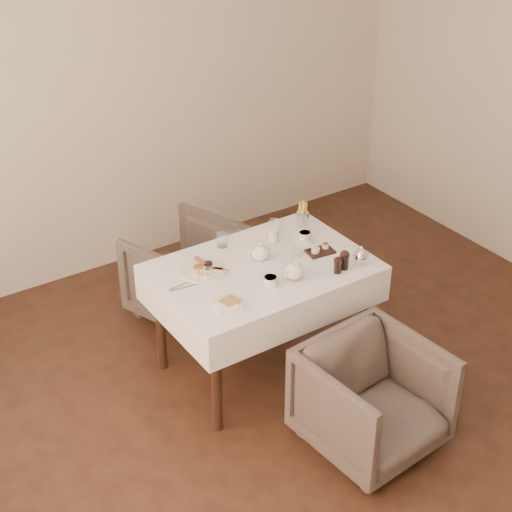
{
  "coord_description": "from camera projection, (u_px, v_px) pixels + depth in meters",
  "views": [
    {
      "loc": [
        -2.37,
        -2.53,
        3.21
      ],
      "look_at": [
        -0.14,
        0.81,
        0.82
      ],
      "focal_mm": 55.0,
      "sensor_mm": 36.0,
      "label": 1
    }
  ],
  "objects": [
    {
      "name": "table",
      "position": [
        262.0,
        283.0,
        4.76
      ],
      "size": [
        1.28,
        0.88,
        0.75
      ],
      "color": "black",
      "rests_on": "ground"
    },
    {
      "name": "armchair_near",
      "position": [
        373.0,
        399.0,
        4.32
      ],
      "size": [
        0.73,
        0.75,
        0.64
      ],
      "primitive_type": "imported",
      "rotation": [
        0.0,
        0.0,
        0.08
      ],
      "color": "#493E35",
      "rests_on": "ground"
    },
    {
      "name": "armchair_far",
      "position": [
        189.0,
        272.0,
        5.45
      ],
      "size": [
        0.91,
        0.92,
        0.65
      ],
      "primitive_type": "imported",
      "rotation": [
        0.0,
        0.0,
        3.51
      ],
      "color": "#493E35",
      "rests_on": "ground"
    },
    {
      "name": "breakfast_plate",
      "position": [
        203.0,
        270.0,
        4.65
      ],
      "size": [
        0.27,
        0.27,
        0.03
      ],
      "rotation": [
        0.0,
        0.0,
        -0.36
      ],
      "color": "white",
      "rests_on": "table"
    },
    {
      "name": "side_plate",
      "position": [
        228.0,
        305.0,
        4.33
      ],
      "size": [
        0.19,
        0.19,
        0.02
      ],
      "rotation": [
        0.0,
        0.0,
        -0.04
      ],
      "color": "white",
      "rests_on": "table"
    },
    {
      "name": "teapot_centre",
      "position": [
        260.0,
        252.0,
        4.72
      ],
      "size": [
        0.17,
        0.14,
        0.12
      ],
      "primitive_type": null,
      "rotation": [
        0.0,
        0.0,
        -0.16
      ],
      "color": "white",
      "rests_on": "table"
    },
    {
      "name": "teapot_front",
      "position": [
        294.0,
        270.0,
        4.54
      ],
      "size": [
        0.19,
        0.16,
        0.13
      ],
      "primitive_type": null,
      "rotation": [
        0.0,
        0.0,
        0.26
      ],
      "color": "white",
      "rests_on": "table"
    },
    {
      "name": "creamer",
      "position": [
        273.0,
        235.0,
        4.93
      ],
      "size": [
        0.09,
        0.09,
        0.08
      ],
      "primitive_type": "cylinder",
      "rotation": [
        0.0,
        0.0,
        -0.3
      ],
      "color": "white",
      "rests_on": "table"
    },
    {
      "name": "teacup_near",
      "position": [
        271.0,
        282.0,
        4.49
      ],
      "size": [
        0.13,
        0.13,
        0.06
      ],
      "rotation": [
        0.0,
        0.0,
        0.41
      ],
      "color": "white",
      "rests_on": "table"
    },
    {
      "name": "teacup_far",
      "position": [
        305.0,
        237.0,
        4.95
      ],
      "size": [
        0.13,
        0.13,
        0.06
      ],
      "rotation": [
        0.0,
        0.0,
        0.27
      ],
      "color": "white",
      "rests_on": "table"
    },
    {
      "name": "glass_left",
      "position": [
        222.0,
        240.0,
        4.88
      ],
      "size": [
        0.07,
        0.07,
        0.09
      ],
      "primitive_type": "cylinder",
      "rotation": [
        0.0,
        0.0,
        0.13
      ],
      "color": "silver",
      "rests_on": "table"
    },
    {
      "name": "glass_mid",
      "position": [
        297.0,
        249.0,
        4.78
      ],
      "size": [
        0.08,
        0.08,
        0.09
      ],
      "primitive_type": "cylinder",
      "rotation": [
        0.0,
        0.0,
        -0.32
      ],
      "color": "silver",
      "rests_on": "table"
    },
    {
      "name": "glass_right",
      "position": [
        274.0,
        227.0,
        5.02
      ],
      "size": [
        0.08,
        0.08,
        0.1
      ],
      "primitive_type": "cylinder",
      "rotation": [
        0.0,
        0.0,
        0.28
      ],
      "color": "silver",
      "rests_on": "table"
    },
    {
      "name": "condiment_board",
      "position": [
        320.0,
        251.0,
        4.83
      ],
      "size": [
        0.18,
        0.13,
        0.04
      ],
      "rotation": [
        0.0,
        0.0,
        -0.12
      ],
      "color": "black",
      "rests_on": "table"
    },
    {
      "name": "pepper_mill_left",
      "position": [
        338.0,
        265.0,
        4.61
      ],
      "size": [
        0.06,
        0.06,
        0.11
      ],
      "primitive_type": null,
      "rotation": [
        0.0,
        0.0,
        -0.06
      ],
      "color": "black",
      "rests_on": "table"
    },
    {
      "name": "pepper_mill_right",
      "position": [
        344.0,
        260.0,
        4.64
      ],
      "size": [
        0.06,
        0.06,
        0.12
      ],
      "primitive_type": null,
      "rotation": [
        0.0,
        0.0,
        -0.01
      ],
      "color": "black",
      "rests_on": "table"
    },
    {
      "name": "silver_pot",
      "position": [
        361.0,
        255.0,
        4.69
      ],
      "size": [
        0.14,
        0.13,
        0.12
      ],
      "primitive_type": null,
      "rotation": [
        0.0,
        0.0,
        -0.43
      ],
      "color": "white",
      "rests_on": "table"
    },
    {
      "name": "fries_cup",
      "position": [
        303.0,
        215.0,
        5.1
      ],
      "size": [
        0.08,
        0.08,
        0.17
      ],
      "rotation": [
        0.0,
        0.0,
        -0.03
      ],
      "color": "silver",
      "rests_on": "table"
    },
    {
      "name": "cutlery_fork",
      "position": [
        181.0,
        285.0,
        4.51
      ],
      "size": [
        0.18,
        0.04,
        0.0
      ],
      "primitive_type": "cube",
      "rotation": [
        0.0,
        0.0,
        1.7
      ],
      "color": "silver",
      "rests_on": "table"
    },
    {
      "name": "cutlery_knife",
      "position": [
        187.0,
        287.0,
        4.5
      ],
      "size": [
        0.19,
        0.04,
        0.0
      ],
      "primitive_type": "cube",
      "rotation": [
        0.0,
        0.0,
        1.44
      ],
      "color": "silver",
      "rests_on": "table"
    }
  ]
}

